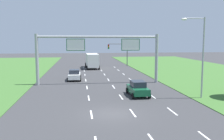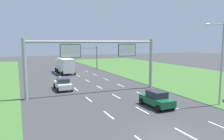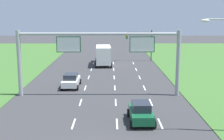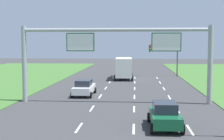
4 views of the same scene
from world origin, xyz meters
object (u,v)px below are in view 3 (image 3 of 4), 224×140
at_px(car_near_red, 71,80).
at_px(sign_gantry, 100,51).
at_px(car_lead_silver, 141,112).
at_px(box_truck, 103,54).
at_px(traffic_light_mast, 141,40).

bearing_deg(car_near_red, sign_gantry, -45.60).
bearing_deg(car_lead_silver, box_truck, 96.26).
relative_size(car_near_red, box_truck, 0.52).
relative_size(box_truck, traffic_light_mast, 1.49).
xyz_separation_m(car_near_red, traffic_light_mast, (10.24, 20.14, 3.05)).
bearing_deg(box_truck, car_lead_silver, -84.49).
distance_m(sign_gantry, traffic_light_mast, 24.82).
bearing_deg(box_truck, traffic_light_mast, 28.74).
bearing_deg(sign_gantry, traffic_light_mast, 74.54).
bearing_deg(car_lead_silver, sign_gantry, 112.17).
bearing_deg(sign_gantry, car_lead_silver, -66.64).
bearing_deg(traffic_light_mast, sign_gantry, -105.46).
bearing_deg(car_near_red, traffic_light_mast, 63.50).
distance_m(car_lead_silver, traffic_light_mast, 32.43).
xyz_separation_m(box_truck, sign_gantry, (0.12, -19.91, 3.12)).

